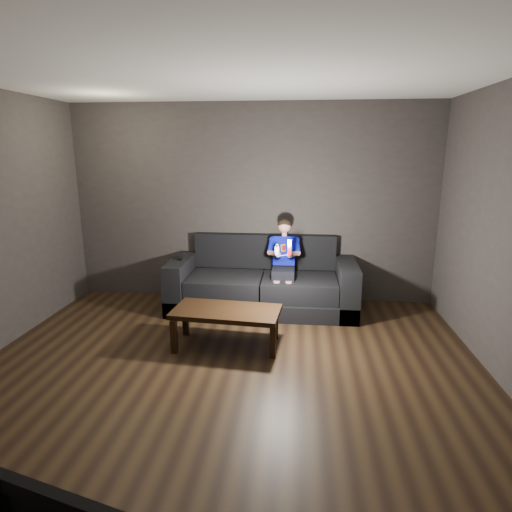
# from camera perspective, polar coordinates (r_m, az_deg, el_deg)

# --- Properties ---
(floor) EXTENTS (5.00, 5.00, 0.00)m
(floor) POSITION_cam_1_polar(r_m,az_deg,el_deg) (3.99, -4.58, -17.39)
(floor) COLOR black
(floor) RESTS_ON ground
(back_wall) EXTENTS (5.00, 0.04, 2.70)m
(back_wall) POSITION_cam_1_polar(r_m,az_deg,el_deg) (5.93, -0.53, 6.94)
(back_wall) COLOR #342F2E
(back_wall) RESTS_ON ground
(front_wall) EXTENTS (5.00, 0.04, 2.70)m
(front_wall) POSITION_cam_1_polar(r_m,az_deg,el_deg) (1.29, -27.66, -22.04)
(front_wall) COLOR #342F2E
(front_wall) RESTS_ON ground
(ceiling) EXTENTS (5.00, 5.00, 0.02)m
(ceiling) POSITION_cam_1_polar(r_m,az_deg,el_deg) (3.47, -5.53, 24.28)
(ceiling) COLOR white
(ceiling) RESTS_ON back_wall
(sofa) EXTENTS (2.44, 1.05, 0.94)m
(sofa) POSITION_cam_1_polar(r_m,az_deg,el_deg) (5.75, 0.92, -3.92)
(sofa) COLOR black
(sofa) RESTS_ON floor
(child) EXTENTS (0.43, 0.52, 1.05)m
(child) POSITION_cam_1_polar(r_m,az_deg,el_deg) (5.54, 3.73, 0.08)
(child) COLOR black
(child) RESTS_ON sofa
(wii_remote_red) EXTENTS (0.05, 0.07, 0.19)m
(wii_remote_red) POSITION_cam_1_polar(r_m,az_deg,el_deg) (5.10, 4.50, 1.14)
(wii_remote_red) COLOR #C30213
(wii_remote_red) RESTS_ON child
(nunchuk_white) EXTENTS (0.06, 0.10, 0.16)m
(nunchuk_white) POSITION_cam_1_polar(r_m,az_deg,el_deg) (5.12, 2.80, 0.83)
(nunchuk_white) COLOR silver
(nunchuk_white) RESTS_ON child
(wii_remote_black) EXTENTS (0.08, 0.17, 0.03)m
(wii_remote_black) POSITION_cam_1_polar(r_m,az_deg,el_deg) (5.76, -10.09, -0.26)
(wii_remote_black) COLOR black
(wii_remote_black) RESTS_ON sofa
(coffee_table) EXTENTS (1.18, 0.67, 0.41)m
(coffee_table) POSITION_cam_1_polar(r_m,az_deg,el_deg) (4.64, -3.97, -7.76)
(coffee_table) COLOR black
(coffee_table) RESTS_ON floor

